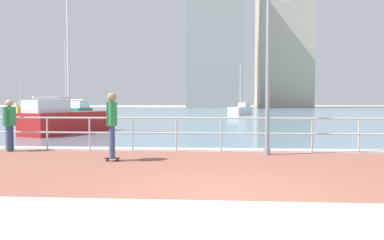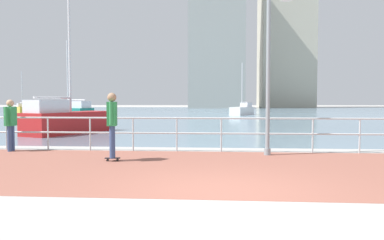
% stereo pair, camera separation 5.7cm
% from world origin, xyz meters
% --- Properties ---
extents(ground, '(220.00, 220.00, 0.00)m').
position_xyz_m(ground, '(0.00, 40.00, 0.00)').
color(ground, '#ADAAA5').
extents(brick_paving, '(28.00, 5.65, 0.01)m').
position_xyz_m(brick_paving, '(0.00, 2.31, 0.00)').
color(brick_paving, '#935647').
rests_on(brick_paving, ground).
extents(harbor_water, '(180.00, 88.00, 0.00)m').
position_xyz_m(harbor_water, '(0.00, 50.13, 0.00)').
color(harbor_water, '#6B899E').
rests_on(harbor_water, ground).
extents(waterfront_railing, '(25.25, 0.06, 1.08)m').
position_xyz_m(waterfront_railing, '(-0.00, 5.13, 0.75)').
color(waterfront_railing, '#B2BCC1').
rests_on(waterfront_railing, ground).
extents(lamppost, '(0.80, 0.41, 5.43)m').
position_xyz_m(lamppost, '(1.51, 4.58, 3.00)').
color(lamppost, gray).
rests_on(lamppost, ground).
extents(skateboarder, '(0.41, 0.56, 1.81)m').
position_xyz_m(skateboarder, '(-2.88, 3.13, 1.09)').
color(skateboarder, black).
rests_on(skateboarder, ground).
extents(bystander, '(0.24, 0.55, 1.64)m').
position_xyz_m(bystander, '(-6.65, 4.78, 0.96)').
color(bystander, '#384C7A').
rests_on(bystander, ground).
extents(sailboat_ivory, '(3.09, 4.49, 6.10)m').
position_xyz_m(sailboat_ivory, '(2.67, 37.07, 0.58)').
color(sailboat_ivory, white).
rests_on(sailboat_ivory, ground).
extents(sailboat_red, '(3.25, 5.15, 6.94)m').
position_xyz_m(sailboat_red, '(-7.52, 11.22, 0.66)').
color(sailboat_red, '#B21E1E').
rests_on(sailboat_red, ground).
extents(sailboat_gray, '(4.93, 3.61, 6.75)m').
position_xyz_m(sailboat_gray, '(-12.82, 24.01, 0.64)').
color(sailboat_gray, '#197266').
rests_on(sailboat_gray, ground).
extents(sailboat_white, '(3.43, 3.88, 5.58)m').
position_xyz_m(sailboat_white, '(-26.58, 41.10, 0.53)').
color(sailboat_white, gold).
rests_on(sailboat_white, ground).
extents(tower_glass, '(12.90, 12.42, 37.02)m').
position_xyz_m(tower_glass, '(-0.67, 82.03, 17.68)').
color(tower_glass, '#939993').
rests_on(tower_glass, ground).
extents(tower_steel, '(13.16, 15.44, 45.08)m').
position_xyz_m(tower_steel, '(17.32, 93.33, 21.71)').
color(tower_steel, '#B2AD99').
rests_on(tower_steel, ground).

